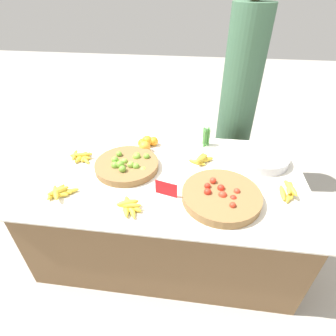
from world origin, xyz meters
name	(u,v)px	position (x,y,z in m)	size (l,w,h in m)	color
ground_plane	(168,237)	(0.00, 0.00, 0.00)	(12.00, 12.00, 0.00)	#A39E93
market_table	(168,209)	(0.00, 0.00, 0.33)	(1.79, 1.04, 0.65)	brown
lime_bowl	(127,165)	(-0.29, 0.03, 0.68)	(0.43, 0.43, 0.09)	olive
tomato_basket	(221,196)	(0.34, -0.20, 0.68)	(0.46, 0.46, 0.09)	olive
orange_pile	(147,143)	(-0.20, 0.31, 0.69)	(0.15, 0.18, 0.08)	orange
metal_bowl	(263,158)	(0.64, 0.23, 0.68)	(0.36, 0.36, 0.06)	#B7B7BF
price_sign	(166,189)	(0.02, -0.21, 0.70)	(0.14, 0.04, 0.10)	red
veg_bundle	(206,137)	(0.24, 0.40, 0.72)	(0.05, 0.07, 0.14)	#428438
banana_bunch_front_center	(201,159)	(0.22, 0.17, 0.68)	(0.19, 0.18, 0.06)	gold
banana_bunch_front_left	(81,157)	(-0.64, 0.09, 0.67)	(0.17, 0.15, 0.05)	gold
banana_bunch_back_center	(289,191)	(0.74, -0.11, 0.68)	(0.10, 0.18, 0.06)	gold
banana_bunch_middle_left	(129,206)	(-0.18, -0.35, 0.67)	(0.16, 0.18, 0.06)	gold
banana_bunch_middle_right	(59,192)	(-0.62, -0.29, 0.67)	(0.18, 0.17, 0.06)	gold
vendor_person	(238,105)	(0.50, 0.83, 0.82)	(0.31, 0.31, 1.75)	#385B42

